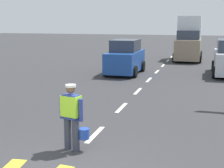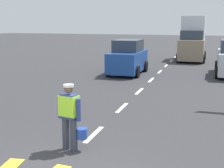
# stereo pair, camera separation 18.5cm
# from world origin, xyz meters

# --- Properties ---
(ground_plane) EXTENTS (96.00, 96.00, 0.00)m
(ground_plane) POSITION_xyz_m (0.00, 21.00, 0.00)
(ground_plane) COLOR #333335
(lane_center_line) EXTENTS (0.14, 46.40, 0.01)m
(lane_center_line) POSITION_xyz_m (0.00, 25.20, 0.00)
(lane_center_line) COLOR silver
(lane_center_line) RESTS_ON ground
(road_worker) EXTENTS (0.77, 0.37, 1.67)m
(road_worker) POSITION_xyz_m (-0.16, 1.50, 0.93)
(road_worker) COLOR #383D4C
(road_worker) RESTS_ON ground
(delivery_truck) EXTENTS (2.16, 4.60, 3.54)m
(delivery_truck) POSITION_xyz_m (1.54, 21.52, 1.61)
(delivery_truck) COLOR gray
(delivery_truck) RESTS_ON ground
(car_oncoming_lead) EXTENTS (1.95, 3.82, 2.06)m
(car_oncoming_lead) POSITION_xyz_m (-1.77, 13.44, 0.95)
(car_oncoming_lead) COLOR #1E4799
(car_oncoming_lead) RESTS_ON ground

